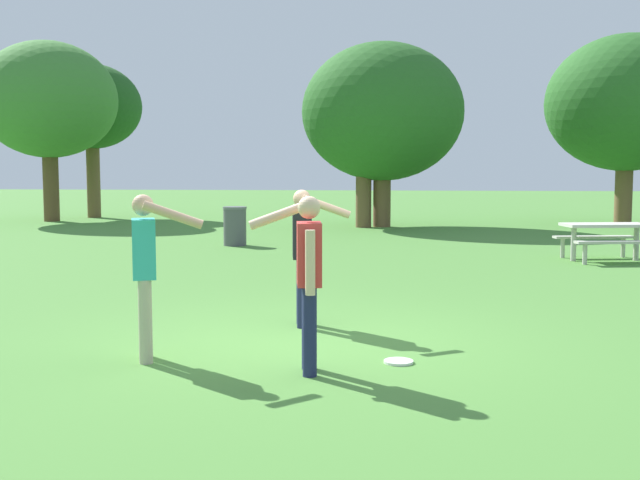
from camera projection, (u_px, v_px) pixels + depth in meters
ground_plane at (309, 341)px, 8.43m from camera, size 120.00×120.00×0.00m
person_thrower at (303, 246)px, 9.19m from camera, size 0.74×0.61×1.64m
person_catcher at (308, 270)px, 7.05m from camera, size 0.74×0.61×1.64m
person_bystander at (145, 264)px, 7.52m from camera, size 0.80×0.58×1.64m
frisbee at (399, 362)px, 7.49m from camera, size 0.29×0.29×0.03m
picnic_table_near at (605, 234)px, 15.78m from camera, size 1.92×1.69×0.77m
trash_can_beside_table at (235, 226)px, 18.96m from camera, size 0.59×0.59×0.96m
tree_tall_left at (48, 100)px, 27.43m from camera, size 4.87×4.87×6.43m
tree_broad_center at (92, 108)px, 29.59m from camera, size 3.82×3.82×5.91m
tree_far_right at (364, 117)px, 24.63m from camera, size 3.64×3.64×5.13m
tree_slender_mid at (383, 112)px, 24.81m from camera, size 5.23×5.23×5.95m
tree_back_left at (627, 103)px, 25.69m from camera, size 5.35×5.35×6.36m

